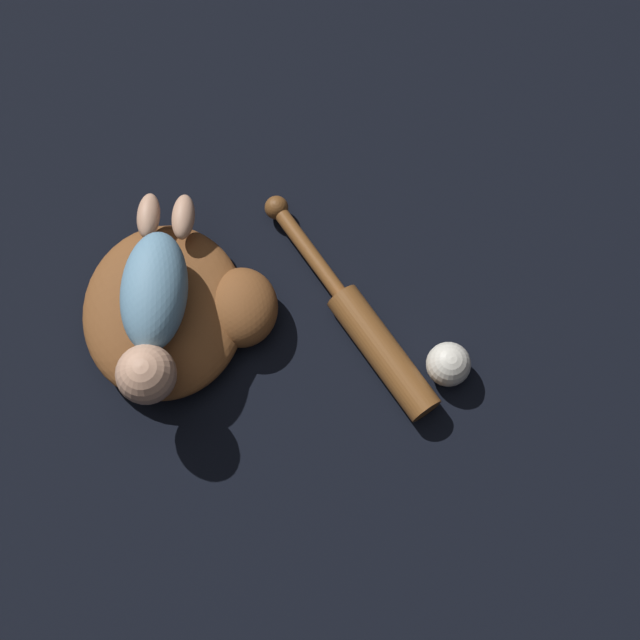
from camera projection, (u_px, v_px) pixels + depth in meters
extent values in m
plane|color=black|center=(195.00, 344.00, 1.50)|extent=(6.00, 6.00, 0.00)
ellipsoid|color=brown|center=(164.00, 311.00, 1.48)|extent=(0.32, 0.29, 0.09)
ellipsoid|color=brown|center=(242.00, 307.00, 1.48)|extent=(0.15, 0.13, 0.09)
ellipsoid|color=#6693B2|center=(154.00, 291.00, 1.39)|extent=(0.21, 0.13, 0.10)
sphere|color=tan|center=(146.00, 374.00, 1.35)|extent=(0.09, 0.09, 0.09)
ellipsoid|color=tan|center=(183.00, 217.00, 1.46)|extent=(0.08, 0.05, 0.04)
ellipsoid|color=tan|center=(148.00, 216.00, 1.46)|extent=(0.08, 0.05, 0.04)
cylinder|color=brown|center=(383.00, 352.00, 1.47)|extent=(0.24, 0.17, 0.06)
cylinder|color=brown|center=(308.00, 251.00, 1.53)|extent=(0.19, 0.12, 0.03)
sphere|color=brown|center=(276.00, 208.00, 1.55)|extent=(0.04, 0.04, 0.04)
sphere|color=silver|center=(448.00, 364.00, 1.45)|extent=(0.07, 0.07, 0.07)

